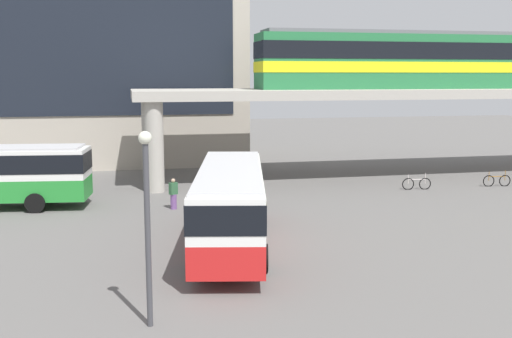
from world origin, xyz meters
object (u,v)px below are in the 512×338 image
at_px(station_building, 75,68).
at_px(bicycle_brown, 497,181).
at_px(bus_main, 230,199).
at_px(pedestrian_near_building, 173,195).
at_px(bicycle_silver, 417,184).
at_px(train, 402,59).

relative_size(station_building, bicycle_brown, 14.39).
height_order(station_building, bus_main, station_building).
bearing_deg(bicycle_brown, pedestrian_near_building, -173.58).
distance_m(bicycle_silver, bicycle_brown, 5.38).
distance_m(train, pedestrian_near_building, 19.35).
relative_size(station_building, bicycle_silver, 14.40).
height_order(station_building, bicycle_brown, station_building).
relative_size(station_building, train, 1.29).
height_order(station_building, train, station_building).
relative_size(bicycle_silver, pedestrian_near_building, 1.12).
xyz_separation_m(train, pedestrian_near_building, (-16.17, -7.87, -7.14)).
bearing_deg(train, pedestrian_near_building, -154.05).
xyz_separation_m(train, bicycle_silver, (-1.39, -5.55, -7.53)).
distance_m(train, bicycle_silver, 9.45).
xyz_separation_m(station_building, bus_main, (7.65, -26.95, -5.40)).
bearing_deg(bicycle_silver, pedestrian_near_building, -171.06).
bearing_deg(train, station_building, 152.57).
xyz_separation_m(bicycle_silver, bicycle_brown, (5.38, -0.06, 0.00)).
bearing_deg(pedestrian_near_building, bicycle_silver, 8.94).
distance_m(train, bus_main, 22.00).
relative_size(train, bicycle_silver, 11.19).
distance_m(station_building, bicycle_brown, 32.03).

